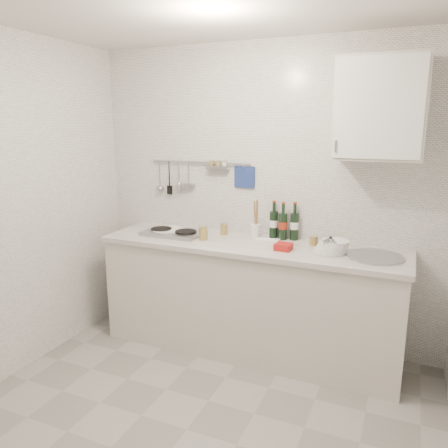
# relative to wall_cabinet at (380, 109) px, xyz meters

# --- Properties ---
(floor) EXTENTS (3.00, 3.00, 0.00)m
(floor) POSITION_rel_wall_cabinet_xyz_m (-0.90, -1.22, -1.95)
(floor) COLOR slate
(floor) RESTS_ON ground
(back_wall) EXTENTS (3.00, 0.02, 2.50)m
(back_wall) POSITION_rel_wall_cabinet_xyz_m (-0.90, 0.18, -0.70)
(back_wall) COLOR silver
(back_wall) RESTS_ON floor
(counter) EXTENTS (2.44, 0.64, 0.96)m
(counter) POSITION_rel_wall_cabinet_xyz_m (-0.89, -0.12, -1.52)
(counter) COLOR beige
(counter) RESTS_ON floor
(wall_rail) EXTENTS (0.98, 0.09, 0.34)m
(wall_rail) POSITION_rel_wall_cabinet_xyz_m (-1.50, 0.15, -0.52)
(wall_rail) COLOR #93969B
(wall_rail) RESTS_ON back_wall
(wall_cabinet) EXTENTS (0.60, 0.38, 0.70)m
(wall_cabinet) POSITION_rel_wall_cabinet_xyz_m (0.00, 0.00, 0.00)
(wall_cabinet) COLOR beige
(wall_cabinet) RESTS_ON back_wall
(plate_stack_hob) EXTENTS (0.29, 0.28, 0.03)m
(plate_stack_hob) POSITION_rel_wall_cabinet_xyz_m (-1.69, -0.10, -1.01)
(plate_stack_hob) COLOR #44559A
(plate_stack_hob) RESTS_ON counter
(plate_stack_sink) EXTENTS (0.26, 0.25, 0.10)m
(plate_stack_sink) POSITION_rel_wall_cabinet_xyz_m (-0.25, -0.12, -0.98)
(plate_stack_sink) COLOR white
(plate_stack_sink) RESTS_ON counter
(wine_bottles) EXTENTS (0.25, 0.11, 0.31)m
(wine_bottles) POSITION_rel_wall_cabinet_xyz_m (-0.69, 0.12, -0.87)
(wine_bottles) COLOR black
(wine_bottles) RESTS_ON counter
(butter_dish) EXTENTS (0.19, 0.10, 0.05)m
(butter_dish) POSITION_rel_wall_cabinet_xyz_m (-0.75, -0.15, -1.00)
(butter_dish) COLOR white
(butter_dish) RESTS_ON counter
(strawberry_punnet) EXTENTS (0.13, 0.13, 0.05)m
(strawberry_punnet) POSITION_rel_wall_cabinet_xyz_m (-0.60, -0.20, -1.01)
(strawberry_punnet) COLOR red
(strawberry_punnet) RESTS_ON counter
(utensil_crock) EXTENTS (0.08, 0.08, 0.33)m
(utensil_crock) POSITION_rel_wall_cabinet_xyz_m (-0.91, 0.04, -0.95)
(utensil_crock) COLOR white
(utensil_crock) RESTS_ON counter
(jar_a) EXTENTS (0.07, 0.07, 0.10)m
(jar_a) POSITION_rel_wall_cabinet_xyz_m (-1.20, 0.06, -0.98)
(jar_a) COLOR olive
(jar_a) RESTS_ON counter
(jar_b) EXTENTS (0.07, 0.07, 0.08)m
(jar_b) POSITION_rel_wall_cabinet_xyz_m (-0.31, 0.04, -0.99)
(jar_b) COLOR olive
(jar_b) RESTS_ON counter
(jar_c) EXTENTS (0.07, 0.07, 0.08)m
(jar_c) POSITION_rel_wall_cabinet_xyz_m (-0.42, 0.03, -0.99)
(jar_c) COLOR olive
(jar_c) RESTS_ON counter
(jar_d) EXTENTS (0.07, 0.07, 0.12)m
(jar_d) POSITION_rel_wall_cabinet_xyz_m (-1.29, -0.17, -0.97)
(jar_d) COLOR olive
(jar_d) RESTS_ON counter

